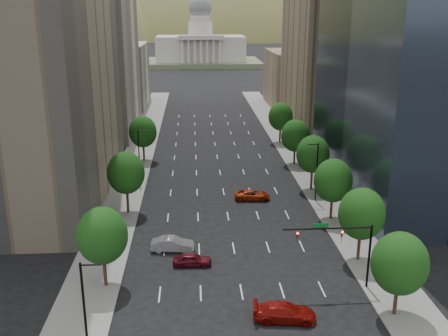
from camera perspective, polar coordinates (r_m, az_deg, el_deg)
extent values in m
cube|color=slate|center=(81.48, -11.02, -2.78)|extent=(6.00, 200.00, 0.15)
cube|color=slate|center=(83.23, 10.66, -2.33)|extent=(6.00, 200.00, 0.15)
cube|color=beige|center=(121.06, -13.54, 12.06)|extent=(14.00, 30.00, 35.00)
cube|color=beige|center=(154.39, -11.29, 10.07)|extent=(14.00, 26.00, 18.00)
cube|color=#8C7759|center=(120.30, 10.93, 10.99)|extent=(14.00, 30.00, 30.00)
cube|color=#8C7759|center=(153.09, 7.74, 9.80)|extent=(14.00, 26.00, 16.00)
cylinder|color=#382316|center=(51.82, 18.60, -13.50)|extent=(0.36, 0.36, 3.75)
ellipsoid|color=#14390F|center=(50.16, 18.99, -10.02)|extent=(5.20, 5.20, 5.98)
cylinder|color=#382316|center=(60.82, 14.81, -8.23)|extent=(0.36, 0.36, 4.00)
ellipsoid|color=#14390F|center=(59.34, 15.09, -4.95)|extent=(5.20, 5.20, 5.98)
cylinder|color=#382316|center=(71.36, 11.87, -4.17)|extent=(0.36, 0.36, 3.90)
ellipsoid|color=#14390F|center=(70.12, 12.05, -1.38)|extent=(5.20, 5.20, 5.98)
cylinder|color=#382316|center=(82.25, 9.73, -1.06)|extent=(0.36, 0.36, 4.10)
ellipsoid|color=#14390F|center=(81.13, 9.86, 1.52)|extent=(5.20, 5.20, 5.98)
cylinder|color=#382316|center=(95.36, 7.85, 1.50)|extent=(0.36, 0.36, 3.80)
ellipsoid|color=#14390F|center=(94.46, 7.94, 3.59)|extent=(5.20, 5.20, 5.98)
cylinder|color=#382316|center=(110.55, 6.26, 3.81)|extent=(0.36, 0.36, 4.00)
ellipsoid|color=#14390F|center=(109.74, 6.32, 5.72)|extent=(5.20, 5.20, 5.98)
cylinder|color=#382316|center=(55.13, -13.14, -10.89)|extent=(0.36, 0.36, 4.00)
ellipsoid|color=#14390F|center=(53.49, -13.42, -7.33)|extent=(5.20, 5.20, 5.98)
cylinder|color=#382316|center=(73.16, -10.70, -3.44)|extent=(0.36, 0.36, 4.15)
ellipsoid|color=#14390F|center=(71.89, -10.87, -0.53)|extent=(5.20, 5.20, 5.98)
cylinder|color=#382316|center=(97.80, -8.93, 1.90)|extent=(0.36, 0.36, 3.95)
ellipsoid|color=#14390F|center=(96.89, -9.03, 4.01)|extent=(5.20, 5.20, 5.98)
cylinder|color=black|center=(76.76, 10.29, -0.51)|extent=(0.20, 0.20, 9.00)
cylinder|color=black|center=(75.39, 9.87, 2.59)|extent=(1.60, 0.14, 0.14)
cylinder|color=black|center=(43.62, -15.25, -15.40)|extent=(0.20, 0.20, 9.00)
cylinder|color=black|center=(41.34, -14.62, -10.40)|extent=(1.60, 0.14, 0.14)
cylinder|color=black|center=(84.61, -9.43, 1.21)|extent=(0.20, 0.20, 9.00)
cylinder|color=black|center=(83.46, -9.03, 4.06)|extent=(1.60, 0.14, 0.14)
cylinder|color=black|center=(54.79, 15.86, -9.53)|extent=(0.24, 0.24, 7.00)
cylinder|color=black|center=(52.10, 11.45, -6.62)|extent=(9.00, 0.18, 0.18)
imported|color=black|center=(52.72, 13.00, -7.09)|extent=(0.18, 0.22, 1.10)
imported|color=black|center=(51.65, 8.17, -7.33)|extent=(0.18, 0.22, 1.10)
sphere|color=#FF0C07|center=(52.48, 13.07, -6.97)|extent=(0.20, 0.20, 0.20)
sphere|color=#FF0C07|center=(51.41, 8.21, -7.21)|extent=(0.20, 0.20, 0.20)
cube|color=#0C591E|center=(51.79, 10.72, -6.30)|extent=(1.60, 0.06, 0.45)
cube|color=#596647|center=(267.25, -2.61, 11.64)|extent=(60.00, 40.00, 2.50)
cube|color=silver|center=(266.63, -2.63, 13.19)|extent=(44.00, 26.00, 12.00)
cube|color=silver|center=(252.29, -2.59, 14.33)|extent=(22.00, 4.00, 2.00)
cylinder|color=silver|center=(266.12, -2.66, 15.23)|extent=(12.00, 12.00, 7.00)
cylinder|color=silver|center=(265.98, -2.67, 16.31)|extent=(9.60, 9.60, 3.00)
sphere|color=slate|center=(265.94, -2.69, 17.41)|extent=(11.60, 11.60, 11.60)
ellipsoid|color=olive|center=(594.72, -17.01, 10.71)|extent=(380.00, 342.00, 190.00)
ellipsoid|color=olive|center=(621.43, 0.59, 10.89)|extent=(440.00, 396.00, 240.00)
ellipsoid|color=olive|center=(692.97, 14.80, 11.59)|extent=(360.00, 324.00, 200.00)
imported|color=maroon|center=(49.40, 6.77, -15.66)|extent=(6.07, 3.05, 1.69)
imported|color=#4B0C14|center=(58.44, -3.56, -10.12)|extent=(4.40, 1.92, 1.47)
imported|color=#9F9EA3|center=(61.84, -5.74, -8.44)|extent=(5.27, 2.22, 1.69)
imported|color=maroon|center=(77.48, 3.16, -3.02)|extent=(5.45, 2.74, 1.48)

